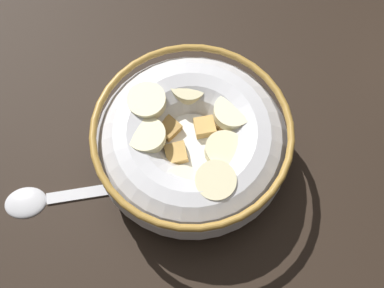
# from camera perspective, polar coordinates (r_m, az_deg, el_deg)

# --- Properties ---
(ground_plane) EXTENTS (1.28, 1.28, 0.02)m
(ground_plane) POSITION_cam_1_polar(r_m,az_deg,el_deg) (0.48, 0.00, -1.87)
(ground_plane) COLOR black
(cereal_bowl) EXTENTS (0.16, 0.16, 0.06)m
(cereal_bowl) POSITION_cam_1_polar(r_m,az_deg,el_deg) (0.45, -0.00, 0.09)
(cereal_bowl) COLOR silver
(cereal_bowl) RESTS_ON ground_plane
(spoon) EXTENTS (0.14, 0.03, 0.01)m
(spoon) POSITION_cam_1_polar(r_m,az_deg,el_deg) (0.48, -15.10, -5.60)
(spoon) COLOR silver
(spoon) RESTS_ON ground_plane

